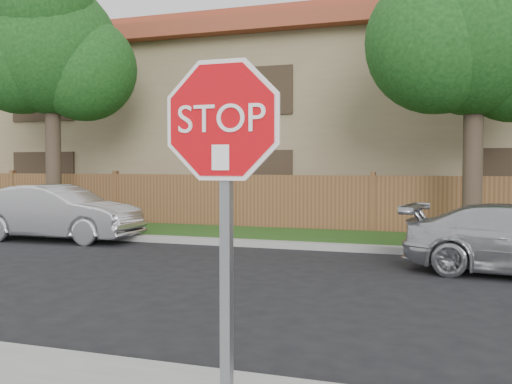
% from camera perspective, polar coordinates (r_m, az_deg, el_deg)
% --- Properties ---
extents(ground, '(90.00, 90.00, 0.00)m').
position_cam_1_polar(ground, '(5.66, -7.10, -16.88)').
color(ground, black).
rests_on(ground, ground).
extents(far_curb, '(70.00, 0.30, 0.15)m').
position_cam_1_polar(far_curb, '(13.26, 8.95, -5.28)').
color(far_curb, gray).
rests_on(far_curb, ground).
extents(grass_strip, '(70.00, 3.00, 0.12)m').
position_cam_1_polar(grass_strip, '(14.88, 10.12, -4.49)').
color(grass_strip, '#1E4714').
rests_on(grass_strip, ground).
extents(fence, '(70.00, 0.12, 1.60)m').
position_cam_1_polar(fence, '(16.38, 11.06, -1.25)').
color(fence, brown).
rests_on(fence, ground).
extents(apartment_building, '(35.20, 9.20, 7.20)m').
position_cam_1_polar(apartment_building, '(21.96, 13.29, 6.83)').
color(apartment_building, '#8B7556').
rests_on(apartment_building, ground).
extents(tree_left, '(4.80, 3.90, 7.78)m').
position_cam_1_polar(tree_left, '(18.61, -19.10, 12.79)').
color(tree_left, '#382B21').
rests_on(tree_left, ground).
extents(tree_mid, '(4.80, 3.90, 7.35)m').
position_cam_1_polar(tree_mid, '(14.64, 20.20, 14.22)').
color(tree_mid, '#382B21').
rests_on(tree_mid, ground).
extents(stop_sign, '(1.01, 0.13, 2.55)m').
position_cam_1_polar(stop_sign, '(3.56, -3.12, 1.68)').
color(stop_sign, gray).
rests_on(stop_sign, sidewalk_near).
extents(sedan_left, '(4.26, 1.64, 1.39)m').
position_cam_1_polar(sedan_left, '(15.67, -18.38, -1.89)').
color(sedan_left, '#B8B9BE').
rests_on(sedan_left, ground).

